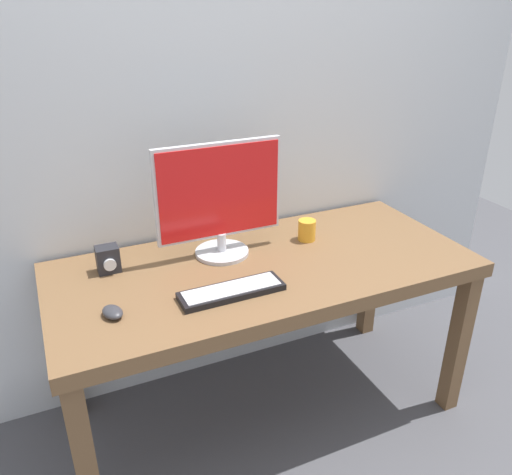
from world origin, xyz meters
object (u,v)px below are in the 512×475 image
Objects in this scene: desk at (264,282)px; monitor at (220,199)px; mouse at (113,312)px; coffee_mug at (307,230)px; audio_controller at (108,259)px; keyboard_primary at (232,291)px.

monitor reaches higher than desk.
mouse is (-0.49, -0.28, -0.22)m from monitor.
coffee_mug is (0.38, -0.03, -0.19)m from monitor.
audio_controller is at bearing 175.92° from monitor.
keyboard_primary is 4.17× the size of coffee_mug.
coffee_mug is at bearing 25.42° from desk.
monitor is 0.43m from coffee_mug.
keyboard_primary is 0.51m from audio_controller.
audio_controller is 1.13× the size of coffee_mug.
mouse is at bearing -163.87° from coffee_mug.
monitor is at bearing 128.43° from desk.
monitor is 5.73× the size of mouse.
monitor is 5.02× the size of audio_controller.
audio_controller is (-0.57, 0.19, 0.14)m from desk.
mouse is at bearing -168.09° from desk.
coffee_mug reaches higher than keyboard_primary.
audio_controller reaches higher than coffee_mug.
monitor is (-0.12, 0.16, 0.32)m from desk.
audio_controller is at bearing 161.78° from desk.
desk is at bearing -18.22° from audio_controller.
coffee_mug is at bearing -4.48° from audio_controller.
monitor reaches higher than coffee_mug.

